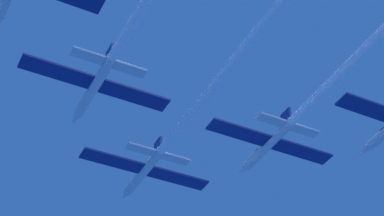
{
  "coord_description": "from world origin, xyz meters",
  "views": [
    {
      "loc": [
        -27.82,
        -70.17,
        -50.06
      ],
      "look_at": [
        0.2,
        -14.28,
        -0.04
      ],
      "focal_mm": 64.27,
      "sensor_mm": 36.0,
      "label": 1
    }
  ],
  "objects": [
    {
      "name": "jet_lead",
      "position": [
        0.23,
        -12.32,
        -0.59
      ],
      "size": [
        17.46,
        47.18,
        2.89
      ],
      "color": "silver"
    },
    {
      "name": "jet_right_wing",
      "position": [
        12.68,
        -23.13,
        0.79
      ],
      "size": [
        17.46,
        46.94,
        2.89
      ],
      "color": "silver"
    },
    {
      "name": "jet_left_wing",
      "position": [
        -11.22,
        -25.17,
        0.29
      ],
      "size": [
        17.46,
        48.55,
        2.89
      ],
      "color": "silver"
    }
  ]
}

